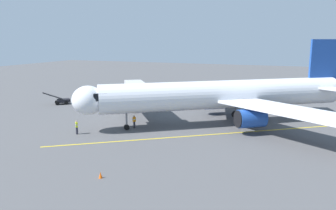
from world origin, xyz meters
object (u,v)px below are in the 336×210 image
ground_crew_wing_walker (77,127)px  safety_cone_nose_right (148,110)px  safety_cone_nose_left (101,175)px  jet_bridge (139,94)px  belt_loader_near_nose (62,100)px  airplane (227,95)px  ground_crew_marshaller (134,121)px

ground_crew_wing_walker → safety_cone_nose_right: size_ratio=3.11×
ground_crew_wing_walker → safety_cone_nose_left: ground_crew_wing_walker is taller
jet_bridge → belt_loader_near_nose: size_ratio=2.52×
airplane → ground_crew_marshaller: size_ratio=20.30×
ground_crew_wing_walker → belt_loader_near_nose: size_ratio=0.42×
ground_crew_wing_walker → airplane: bearing=-142.1°
ground_crew_marshaller → safety_cone_nose_left: (-5.00, 15.69, -0.61)m
ground_crew_marshaller → safety_cone_nose_right: 10.53m
ground_crew_marshaller → safety_cone_nose_right: bearing=-74.6°
ground_crew_marshaller → ground_crew_wing_walker: bearing=45.3°
ground_crew_marshaller → ground_crew_wing_walker: 7.39m
jet_bridge → ground_crew_wing_walker: size_ratio=6.03×
airplane → ground_crew_wing_walker: (15.78, 12.29, -3.12)m
airplane → safety_cone_nose_left: size_ratio=63.13×
airplane → belt_loader_near_nose: size_ratio=8.49×
ground_crew_wing_walker → safety_cone_nose_right: ground_crew_wing_walker is taller
belt_loader_near_nose → airplane: bearing=174.5°
ground_crew_wing_walker → belt_loader_near_nose: belt_loader_near_nose is taller
safety_cone_nose_left → safety_cone_nose_right: bearing=-73.2°
airplane → jet_bridge: size_ratio=3.37×
jet_bridge → belt_loader_near_nose: 19.16m
airplane → ground_crew_marshaller: (10.58, 7.04, -3.12)m
airplane → ground_crew_wing_walker: airplane is taller
ground_crew_wing_walker → jet_bridge: bearing=-109.6°
ground_crew_wing_walker → safety_cone_nose_left: bearing=134.3°
jet_bridge → safety_cone_nose_right: size_ratio=18.74×
jet_bridge → ground_crew_marshaller: 5.71m
safety_cone_nose_left → safety_cone_nose_right: size_ratio=1.00×
airplane → safety_cone_nose_left: 23.70m
airplane → safety_cone_nose_right: size_ratio=63.13×
safety_cone_nose_left → ground_crew_marshaller: bearing=-72.3°
ground_crew_marshaller → safety_cone_nose_left: bearing=107.7°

